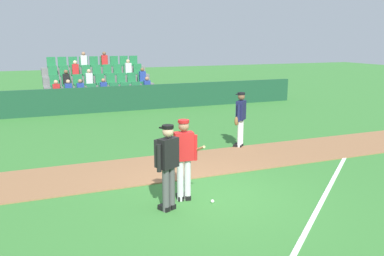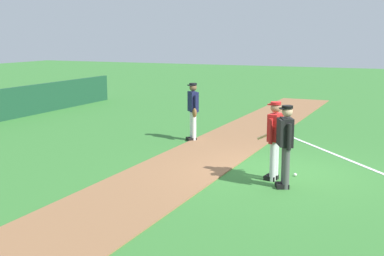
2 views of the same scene
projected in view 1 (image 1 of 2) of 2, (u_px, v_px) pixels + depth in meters
ground_plane at (205, 197)px, 8.95m from camera, size 80.00×80.00×0.00m
infield_dirt_path at (171, 166)px, 11.01m from camera, size 28.00×2.26×0.03m
foul_line_chalk at (330, 186)px, 9.59m from camera, size 9.16×7.91×0.01m
dugout_fence at (108, 99)px, 19.13m from camera, size 20.00×0.16×1.20m
stadium_bleachers at (99, 90)px, 21.16m from camera, size 5.55×3.80×2.70m
batter_red_jersey at (184, 157)px, 8.56m from camera, size 0.66×0.79×1.76m
umpire_home_plate at (168, 163)px, 8.06m from camera, size 0.54×0.44×1.76m
runner_navy_jersey at (240, 118)px, 12.79m from camera, size 0.57×0.50×1.76m
baseball at (212, 201)px, 8.60m from camera, size 0.07×0.07×0.07m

